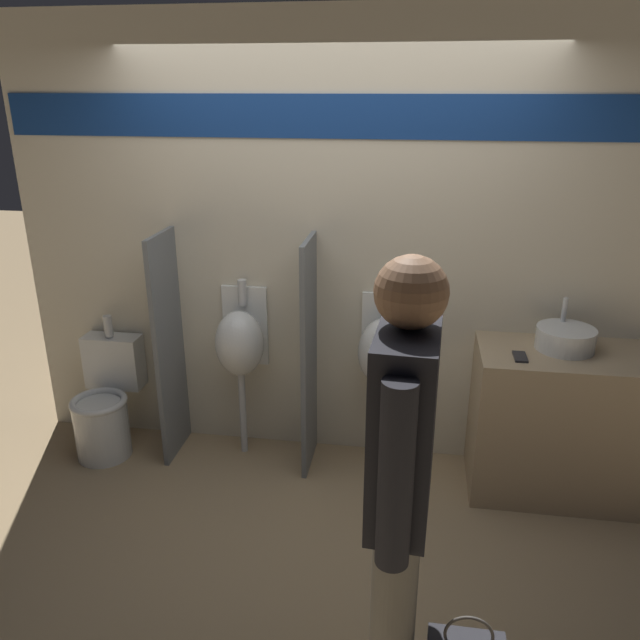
{
  "coord_description": "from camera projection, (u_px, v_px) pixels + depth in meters",
  "views": [
    {
      "loc": [
        0.5,
        -3.06,
        2.28
      ],
      "look_at": [
        0.0,
        0.17,
        1.05
      ],
      "focal_mm": 35.0,
      "sensor_mm": 36.0,
      "label": 1
    }
  ],
  "objects": [
    {
      "name": "ground_plane",
      "position": [
        316.0,
        495.0,
        3.7
      ],
      "size": [
        16.0,
        16.0,
        0.0
      ],
      "primitive_type": "plane",
      "color": "#997F5B"
    },
    {
      "name": "display_wall",
      "position": [
        331.0,
        247.0,
        3.78
      ],
      "size": [
        3.97,
        0.07,
        2.7
      ],
      "color": "beige",
      "rests_on": "ground_plane"
    },
    {
      "name": "sink_counter",
      "position": [
        564.0,
        423.0,
        3.61
      ],
      "size": [
        1.04,
        0.55,
        0.89
      ],
      "color": "tan",
      "rests_on": "ground_plane"
    },
    {
      "name": "sink_basin",
      "position": [
        565.0,
        338.0,
        3.5
      ],
      "size": [
        0.32,
        0.32,
        0.27
      ],
      "color": "silver",
      "rests_on": "sink_counter"
    },
    {
      "name": "cell_phone",
      "position": [
        520.0,
        357.0,
        3.4
      ],
      "size": [
        0.07,
        0.14,
        0.01
      ],
      "color": "#232328",
      "rests_on": "sink_counter"
    },
    {
      "name": "divider_near_counter",
      "position": [
        169.0,
        348.0,
        3.92
      ],
      "size": [
        0.03,
        0.41,
        1.47
      ],
      "color": "slate",
      "rests_on": "ground_plane"
    },
    {
      "name": "divider_mid",
      "position": [
        309.0,
        357.0,
        3.79
      ],
      "size": [
        0.03,
        0.41,
        1.47
      ],
      "color": "slate",
      "rests_on": "ground_plane"
    },
    {
      "name": "urinal_near_counter",
      "position": [
        240.0,
        343.0,
        3.9
      ],
      "size": [
        0.31,
        0.31,
        1.15
      ],
      "color": "silver",
      "rests_on": "ground_plane"
    },
    {
      "name": "urinal_far",
      "position": [
        383.0,
        352.0,
        3.77
      ],
      "size": [
        0.31,
        0.31,
        1.15
      ],
      "color": "silver",
      "rests_on": "ground_plane"
    },
    {
      "name": "toilet",
      "position": [
        106.0,
        406.0,
        4.07
      ],
      "size": [
        0.37,
        0.52,
        0.89
      ],
      "color": "silver",
      "rests_on": "ground_plane"
    },
    {
      "name": "person_in_vest",
      "position": [
        401.0,
        480.0,
        2.17
      ],
      "size": [
        0.24,
        0.63,
        1.8
      ],
      "rotation": [
        0.0,
        0.0,
        1.51
      ],
      "color": "#666056",
      "rests_on": "ground_plane"
    }
  ]
}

